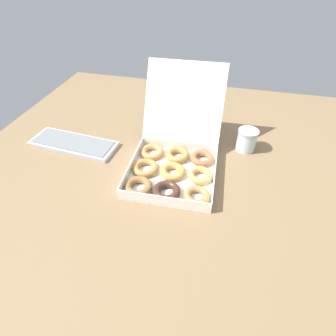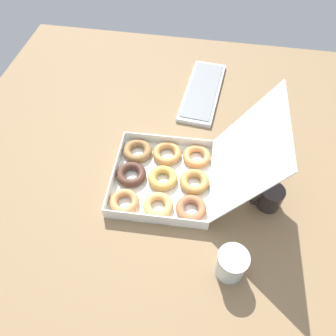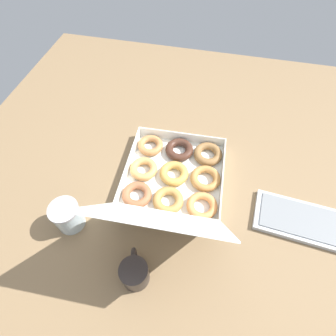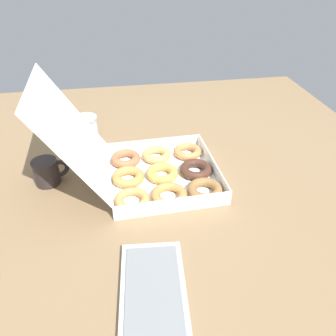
# 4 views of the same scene
# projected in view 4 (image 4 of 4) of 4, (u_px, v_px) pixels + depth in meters

# --- Properties ---
(ground_plane) EXTENTS (1.80, 1.80, 0.02)m
(ground_plane) POSITION_uv_depth(u_px,v_px,m) (154.00, 188.00, 1.07)
(ground_plane) COLOR olive
(donut_box) EXTENTS (0.39, 0.55, 0.35)m
(donut_box) POSITION_uv_depth(u_px,v_px,m) (154.00, 170.00, 1.07)
(donut_box) COLOR white
(donut_box) RESTS_ON ground_plane
(keyboard) EXTENTS (0.43, 0.18, 0.02)m
(keyboard) POSITION_uv_depth(u_px,v_px,m) (155.00, 322.00, 0.68)
(keyboard) COLOR #B5BABF
(keyboard) RESTS_ON ground_plane
(coffee_mug) EXTENTS (0.08, 0.11, 0.08)m
(coffee_mug) POSITION_uv_depth(u_px,v_px,m) (47.00, 171.00, 1.06)
(coffee_mug) COLOR #292322
(coffee_mug) RESTS_ON ground_plane
(glass_jar) EXTENTS (0.09, 0.09, 0.10)m
(glass_jar) POSITION_uv_depth(u_px,v_px,m) (86.00, 129.00, 1.28)
(glass_jar) COLOR silver
(glass_jar) RESTS_ON ground_plane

